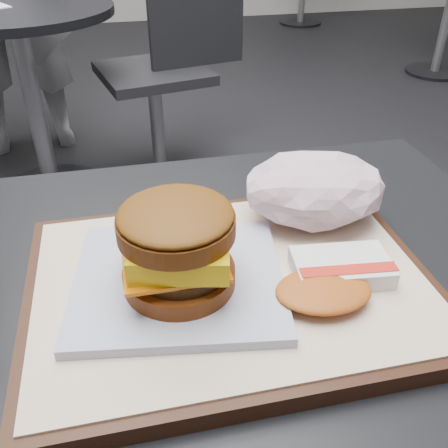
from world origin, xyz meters
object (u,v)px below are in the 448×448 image
Objects in this scene: customer_table at (184,427)px; neighbor_table at (25,64)px; serving_tray at (231,285)px; hash_brown at (333,277)px; breakfast_sandwich at (178,255)px; neighbor_chair at (169,59)px; crumpled_wrapper at (316,189)px.

customer_table reaches higher than neighbor_table.
serving_tray is 0.10m from hash_brown.
breakfast_sandwich reaches higher than serving_tray.
serving_tray reaches higher than neighbor_table.
neighbor_table is at bearing 101.98° from customer_table.
customer_table is 0.26m from hash_brown.
neighbor_chair reaches higher than neighbor_table.
serving_tray is at bearing 8.68° from customer_table.
breakfast_sandwich is 1.77m from neighbor_chair.
crumpled_wrapper reaches higher than customer_table.
breakfast_sandwich is 1.71m from neighbor_table.
serving_tray is 3.11× the size of hash_brown.
hash_brown is (0.09, -0.03, 0.02)m from serving_tray.
breakfast_sandwich is 1.74× the size of hash_brown.
hash_brown is 0.16× the size of neighbor_table.
customer_table is 1.75m from neighbor_chair.
serving_tray is at bearing -76.14° from neighbor_table.
customer_table is at bearing -151.10° from crumpled_wrapper.
serving_tray is at bearing -143.36° from crumpled_wrapper.
crumpled_wrapper is (0.11, 0.09, 0.04)m from serving_tray.
breakfast_sandwich is 0.24× the size of neighbor_chair.
serving_tray is 0.07m from breakfast_sandwich.
neighbor_table is (-0.40, 1.64, -0.23)m from serving_tray.
customer_table is 3.76× the size of breakfast_sandwich.
crumpled_wrapper is at bearing -90.92° from neighbor_chair.
breakfast_sandwich reaches higher than crumpled_wrapper.
breakfast_sandwich reaches higher than customer_table.
neighbor_chair is (0.03, 1.64, -0.31)m from crumpled_wrapper.
serving_tray is 1.75m from neighbor_chair.
hash_brown is 0.14× the size of neighbor_chair.
neighbor_chair reaches higher than crumpled_wrapper.
neighbor_table is at bearing 103.86° from serving_tray.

